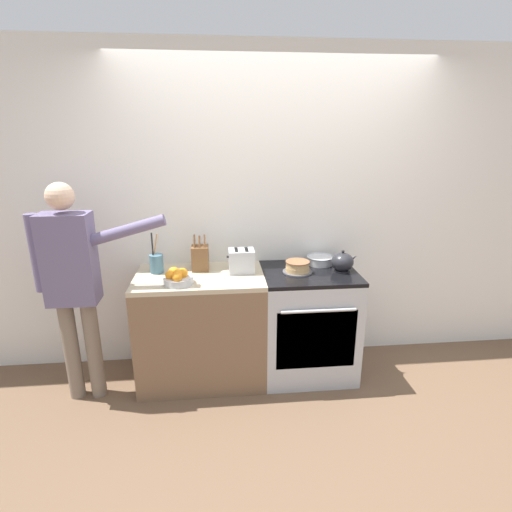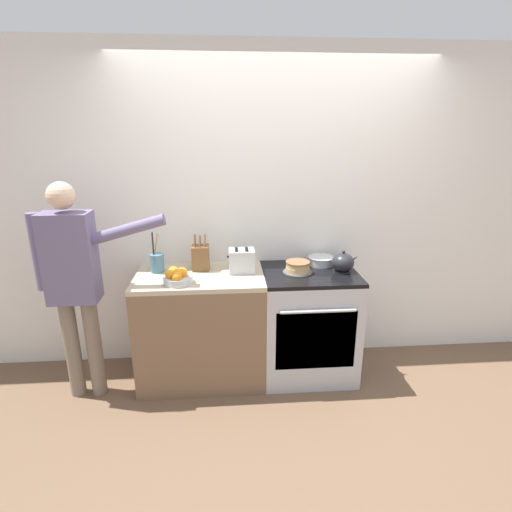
# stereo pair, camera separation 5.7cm
# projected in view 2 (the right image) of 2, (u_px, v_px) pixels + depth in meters

# --- Properties ---
(ground_plane) EXTENTS (16.00, 16.00, 0.00)m
(ground_plane) POSITION_uv_depth(u_px,v_px,m) (282.00, 394.00, 3.09)
(ground_plane) COLOR brown
(wall_back) EXTENTS (8.00, 0.04, 2.60)m
(wall_back) POSITION_uv_depth(u_px,v_px,m) (274.00, 212.00, 3.30)
(wall_back) COLOR silver
(wall_back) RESTS_ON ground_plane
(counter_cabinet) EXTENTS (0.99, 0.62, 0.89)m
(counter_cabinet) POSITION_uv_depth(u_px,v_px,m) (202.00, 327.00, 3.20)
(counter_cabinet) COLOR brown
(counter_cabinet) RESTS_ON ground_plane
(stove_range) EXTENTS (0.74, 0.65, 0.89)m
(stove_range) POSITION_uv_depth(u_px,v_px,m) (308.00, 323.00, 3.27)
(stove_range) COLOR #B7BABF
(stove_range) RESTS_ON ground_plane
(layer_cake) EXTENTS (0.23, 0.23, 0.09)m
(layer_cake) POSITION_uv_depth(u_px,v_px,m) (298.00, 267.00, 3.10)
(layer_cake) COLOR #4C4C51
(layer_cake) RESTS_ON stove_range
(tea_kettle) EXTENTS (0.21, 0.17, 0.17)m
(tea_kettle) POSITION_uv_depth(u_px,v_px,m) (343.00, 263.00, 3.12)
(tea_kettle) COLOR #232328
(tea_kettle) RESTS_ON stove_range
(mixing_bowl) EXTENTS (0.22, 0.22, 0.07)m
(mixing_bowl) POSITION_uv_depth(u_px,v_px,m) (321.00, 260.00, 3.29)
(mixing_bowl) COLOR #B7BABF
(mixing_bowl) RESTS_ON stove_range
(knife_block) EXTENTS (0.13, 0.13, 0.29)m
(knife_block) POSITION_uv_depth(u_px,v_px,m) (201.00, 257.00, 3.15)
(knife_block) COLOR brown
(knife_block) RESTS_ON counter_cabinet
(utensil_crock) EXTENTS (0.10, 0.10, 0.32)m
(utensil_crock) POSITION_uv_depth(u_px,v_px,m) (157.00, 262.00, 3.11)
(utensil_crock) COLOR #477084
(utensil_crock) RESTS_ON counter_cabinet
(fruit_bowl) EXTENTS (0.21, 0.21, 0.12)m
(fruit_bowl) POSITION_uv_depth(u_px,v_px,m) (177.00, 277.00, 2.88)
(fruit_bowl) COLOR #B7BABF
(fruit_bowl) RESTS_ON counter_cabinet
(toaster) EXTENTS (0.21, 0.17, 0.18)m
(toaster) POSITION_uv_depth(u_px,v_px,m) (242.00, 261.00, 3.11)
(toaster) COLOR #B7BABF
(toaster) RESTS_ON counter_cabinet
(person_baker) EXTENTS (0.93, 0.20, 1.63)m
(person_baker) POSITION_uv_depth(u_px,v_px,m) (74.00, 275.00, 2.82)
(person_baker) COLOR #7A6B5B
(person_baker) RESTS_ON ground_plane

